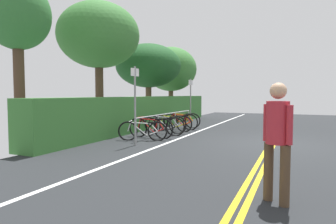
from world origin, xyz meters
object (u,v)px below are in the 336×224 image
(pedestrian, at_px, (277,134))
(tree_mid, at_px, (99,36))
(bike_rack, at_px, (167,118))
(tree_extra, at_px, (171,69))
(bicycle_6, at_px, (182,120))
(bicycle_2, at_px, (162,126))
(bicycle_0, at_px, (143,131))
(bicycle_1, at_px, (151,128))
(bicycle_4, at_px, (172,123))
(bicycle_5, at_px, (180,121))
(sign_post_far, at_px, (191,98))
(bicycle_3, at_px, (165,124))
(sign_post_near, at_px, (135,98))
(tree_far_right, at_px, (148,66))
(tree_near_left, at_px, (17,17))

(pedestrian, height_order, tree_mid, tree_mid)
(bike_rack, distance_m, tree_extra, 7.52)
(bicycle_6, distance_m, tree_extra, 5.91)
(bicycle_2, relative_size, tree_mid, 0.32)
(bicycle_0, bearing_deg, pedestrian, -133.46)
(bike_rack, relative_size, bicycle_0, 3.15)
(bicycle_1, height_order, bicycle_4, bicycle_1)
(bicycle_5, bearing_deg, sign_post_far, 1.98)
(bicycle_6, xyz_separation_m, tree_extra, (4.54, 2.51, 2.83))
(bicycle_0, distance_m, bicycle_6, 4.13)
(tree_mid, bearing_deg, bicycle_3, -77.32)
(bicycle_0, distance_m, sign_post_near, 1.48)
(bicycle_6, xyz_separation_m, tree_far_right, (1.51, 2.56, 2.78))
(tree_extra, bearing_deg, tree_near_left, 177.60)
(sign_post_near, relative_size, tree_far_right, 0.56)
(bicycle_1, bearing_deg, tree_far_right, 28.25)
(bicycle_2, height_order, sign_post_near, sign_post_near)
(bicycle_4, xyz_separation_m, bicycle_5, (0.76, -0.06, 0.01))
(bicycle_1, bearing_deg, sign_post_near, -169.86)
(bicycle_6, bearing_deg, bicycle_3, -178.25)
(bicycle_2, distance_m, bicycle_5, 2.16)
(bike_rack, relative_size, pedestrian, 2.97)
(tree_near_left, height_order, tree_extra, tree_near_left)
(bicycle_2, xyz_separation_m, tree_extra, (7.29, 2.74, 2.82))
(pedestrian, bearing_deg, bicycle_5, 30.21)
(bike_rack, height_order, bicycle_1, bike_rack)
(bicycle_1, distance_m, tree_far_right, 6.29)
(tree_far_right, bearing_deg, bike_rack, -142.60)
(bicycle_4, bearing_deg, bicycle_3, 178.23)
(bicycle_3, relative_size, sign_post_near, 0.75)
(bicycle_0, bearing_deg, bike_rack, 0.25)
(bike_rack, distance_m, bicycle_2, 0.79)
(pedestrian, xyz_separation_m, sign_post_far, (9.41, 4.63, 0.40))
(bicycle_0, xyz_separation_m, tree_near_left, (-2.26, 3.12, 3.61))
(bicycle_2, distance_m, bicycle_4, 1.41)
(sign_post_near, relative_size, tree_extra, 0.53)
(bicycle_3, distance_m, sign_post_near, 3.20)
(sign_post_near, distance_m, tree_far_right, 7.40)
(tree_mid, distance_m, tree_far_right, 4.30)
(bicycle_0, relative_size, bicycle_2, 0.94)
(bike_rack, xyz_separation_m, sign_post_far, (2.98, 0.05, 0.79))
(bicycle_1, distance_m, bicycle_6, 3.47)
(bicycle_2, distance_m, tree_near_left, 6.01)
(pedestrian, distance_m, tree_mid, 9.86)
(bicycle_1, height_order, bicycle_2, bicycle_1)
(sign_post_far, bearing_deg, bicycle_3, 179.57)
(bicycle_0, bearing_deg, bicycle_3, 2.31)
(bicycle_5, relative_size, sign_post_near, 0.72)
(bicycle_0, relative_size, tree_far_right, 0.38)
(bicycle_0, relative_size, sign_post_near, 0.67)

